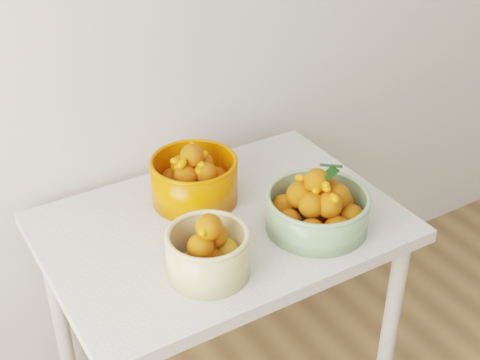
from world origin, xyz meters
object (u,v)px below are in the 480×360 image
(bowl_cream, at_px, (208,252))
(bowl_orange, at_px, (194,179))
(table, at_px, (222,248))
(bowl_green, at_px, (317,208))

(bowl_cream, relative_size, bowl_orange, 0.92)
(table, xyz_separation_m, bowl_green, (0.22, -0.16, 0.16))
(bowl_green, relative_size, bowl_orange, 1.20)
(table, relative_size, bowl_orange, 3.38)
(bowl_cream, height_order, bowl_green, bowl_green)
(bowl_green, bearing_deg, bowl_orange, 127.64)
(bowl_green, bearing_deg, bowl_cream, -176.72)
(bowl_cream, bearing_deg, table, 51.91)
(bowl_cream, bearing_deg, bowl_orange, 68.29)
(table, xyz_separation_m, bowl_orange, (-0.01, 0.14, 0.17))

